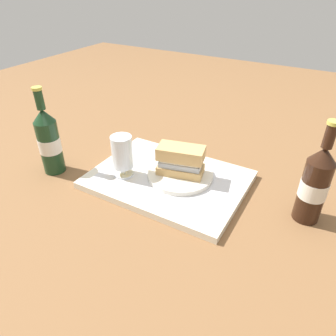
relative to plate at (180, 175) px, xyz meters
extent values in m
plane|color=brown|center=(0.03, 0.02, -0.03)|extent=(3.00, 3.00, 0.00)
cube|color=beige|center=(0.03, 0.02, -0.02)|extent=(0.44, 0.32, 0.02)
cube|color=silver|center=(0.03, 0.02, -0.01)|extent=(0.38, 0.27, 0.00)
cylinder|color=silver|center=(0.00, 0.00, 0.00)|extent=(0.19, 0.19, 0.01)
cube|color=tan|center=(0.00, 0.00, 0.02)|extent=(0.14, 0.09, 0.02)
cube|color=#9EA3A8|center=(0.00, 0.00, 0.04)|extent=(0.13, 0.08, 0.02)
cube|color=silver|center=(0.00, 0.00, 0.05)|extent=(0.12, 0.08, 0.01)
sphere|color=#47932D|center=(0.05, 0.01, 0.06)|extent=(0.04, 0.04, 0.04)
cube|color=tan|center=(0.00, 0.00, 0.07)|extent=(0.14, 0.09, 0.04)
cylinder|color=silver|center=(0.15, 0.07, 0.00)|extent=(0.06, 0.06, 0.01)
cylinder|color=silver|center=(0.15, 0.07, 0.01)|extent=(0.01, 0.01, 0.02)
cylinder|color=silver|center=(0.15, 0.07, 0.07)|extent=(0.06, 0.06, 0.09)
cylinder|color=gold|center=(0.15, 0.07, 0.05)|extent=(0.06, 0.06, 0.05)
cylinder|color=white|center=(0.15, 0.07, 0.08)|extent=(0.05, 0.05, 0.01)
cube|color=white|center=(0.10, -0.04, 0.00)|extent=(0.09, 0.07, 0.01)
cylinder|color=#19381E|center=(0.37, 0.14, 0.05)|extent=(0.06, 0.06, 0.17)
cylinder|color=silver|center=(0.37, 0.14, 0.06)|extent=(0.07, 0.07, 0.05)
cone|color=#19381E|center=(0.37, 0.14, 0.16)|extent=(0.06, 0.06, 0.04)
cylinder|color=#19381E|center=(0.37, 0.14, 0.20)|extent=(0.02, 0.02, 0.05)
cylinder|color=#BFB74C|center=(0.37, 0.14, 0.23)|extent=(0.03, 0.03, 0.01)
cylinder|color=black|center=(-0.35, -0.02, 0.05)|extent=(0.06, 0.06, 0.17)
cylinder|color=silver|center=(-0.35, -0.02, 0.06)|extent=(0.07, 0.07, 0.05)
cone|color=black|center=(-0.35, -0.02, 0.16)|extent=(0.06, 0.06, 0.04)
cylinder|color=black|center=(-0.35, -0.02, 0.20)|extent=(0.02, 0.02, 0.05)
cylinder|color=#BFB74C|center=(-0.35, -0.02, 0.23)|extent=(0.03, 0.03, 0.01)
camera|label=1|loc=(-0.34, 0.67, 0.51)|focal=33.31mm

